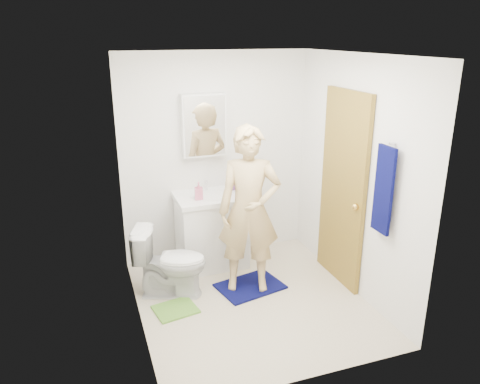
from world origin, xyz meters
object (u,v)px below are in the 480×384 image
Objects in this scene: toothbrush_cup at (233,185)px; towel at (384,190)px; vanity_cabinet at (211,232)px; soap_dispenser at (199,191)px; man at (249,210)px; medicine_cabinet at (204,125)px; toilet at (171,262)px.

towel is at bearing -61.06° from toothbrush_cup.
toothbrush_cup reaches higher than vanity_cabinet.
man is (0.37, -0.58, -0.06)m from soap_dispenser.
soap_dispenser is 0.50m from toothbrush_cup.
medicine_cabinet is 0.96× the size of toilet.
towel reaches higher than toothbrush_cup.
towel reaches higher than vanity_cabinet.
towel is at bearing -51.53° from vanity_cabinet.
soap_dispenser is at bearing -25.13° from toilet.
soap_dispenser is at bearing -116.89° from medicine_cabinet.
medicine_cabinet is 2.11m from towel.
medicine_cabinet is 1.55m from toilet.
toothbrush_cup reaches higher than toilet.
toilet is 0.96m from man.
vanity_cabinet is 1.00× the size of towel.
toilet is 1.20m from toothbrush_cup.
towel is 6.32× the size of toothbrush_cup.
soap_dispenser is (-0.16, -0.09, 0.55)m from vanity_cabinet.
medicine_cabinet is (0.00, 0.22, 1.20)m from vanity_cabinet.
vanity_cabinet is at bearing -28.91° from toilet.
soap_dispenser is 1.52× the size of toothbrush_cup.
toothbrush_cup is at bearing 22.81° from soap_dispenser.
toothbrush_cup is (0.30, 0.11, 0.50)m from vanity_cabinet.
vanity_cabinet is at bearing 28.52° from soap_dispenser.
medicine_cabinet is 1.17m from man.
medicine_cabinet reaches higher than toilet.
towel is at bearing -55.39° from medicine_cabinet.
man is at bearing -57.60° from soap_dispenser.
toothbrush_cup is (-0.88, 1.59, -0.35)m from towel.
toothbrush_cup is (0.30, -0.12, -0.70)m from medicine_cabinet.
soap_dispenser is (0.42, 0.42, 0.58)m from toilet.
toothbrush_cup is at bearing -21.51° from medicine_cabinet.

